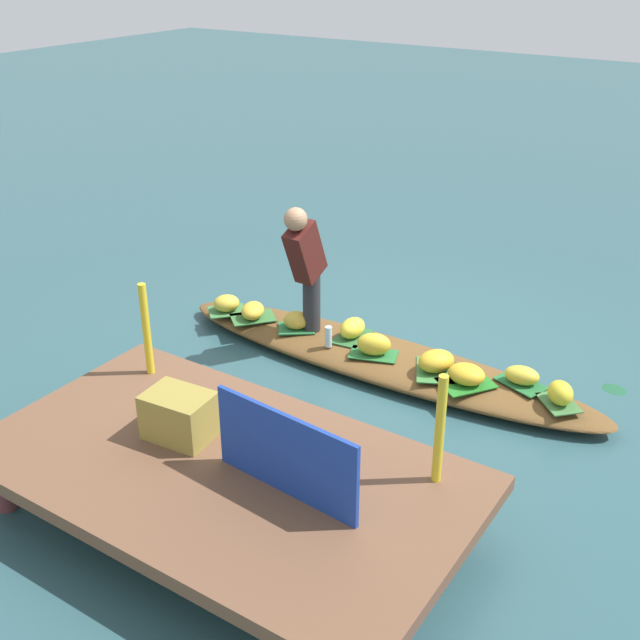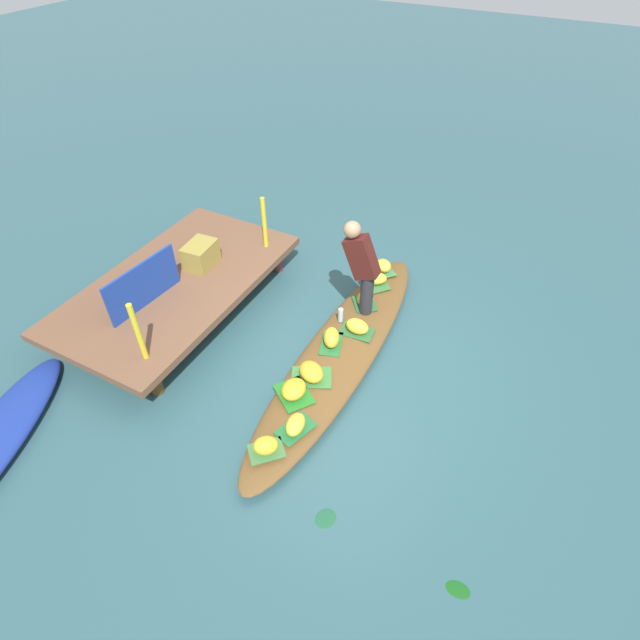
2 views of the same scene
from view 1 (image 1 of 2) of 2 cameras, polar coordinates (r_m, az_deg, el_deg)
canal_water at (r=6.97m, az=4.34°, el=-3.44°), size 40.00×40.00×0.00m
dock_platform at (r=5.13m, az=-7.06°, el=-10.85°), size 3.20×1.80×0.42m
vendor_boat at (r=6.93m, az=4.37°, el=-2.79°), size 4.10×0.83×0.18m
leaf_mat_0 at (r=7.44m, az=-4.87°, el=0.18°), size 0.47×0.49×0.01m
banana_bunch_0 at (r=7.41m, az=-4.89°, el=0.68°), size 0.32×0.35×0.15m
leaf_mat_1 at (r=7.22m, az=-1.72°, el=-0.58°), size 0.42×0.41×0.01m
banana_bunch_1 at (r=7.19m, az=-1.73°, el=-0.01°), size 0.30×0.29×0.16m
leaf_mat_2 at (r=6.79m, az=3.91°, el=-2.50°), size 0.46×0.35×0.01m
banana_bunch_2 at (r=6.74m, az=3.94°, el=-1.77°), size 0.34×0.29×0.20m
leaf_mat_3 at (r=7.60m, az=-6.76°, el=0.67°), size 0.43×0.44×0.01m
banana_bunch_3 at (r=7.56m, az=-6.79°, el=1.21°), size 0.32×0.32×0.16m
leaf_mat_4 at (r=6.60m, az=8.37°, el=-3.62°), size 0.48×0.53×0.01m
banana_bunch_4 at (r=6.56m, az=8.42°, el=-2.95°), size 0.37×0.39×0.18m
leaf_mat_5 at (r=6.56m, az=14.34°, el=-4.46°), size 0.44×0.35×0.01m
banana_bunch_5 at (r=6.52m, az=14.42°, el=-3.90°), size 0.30×0.22×0.15m
leaf_mat_6 at (r=6.47m, az=10.51°, el=-4.49°), size 0.50×0.53×0.01m
banana_bunch_6 at (r=6.43m, az=10.57°, el=-3.88°), size 0.31×0.26×0.16m
leaf_mat_7 at (r=7.07m, az=2.35°, el=-1.22°), size 0.29×0.42×0.01m
banana_bunch_7 at (r=7.03m, az=2.37°, el=-0.58°), size 0.20×0.29×0.18m
leaf_mat_8 at (r=6.38m, az=16.91°, el=-5.76°), size 0.41×0.41×0.01m
banana_bunch_8 at (r=6.33m, az=17.01°, el=-5.07°), size 0.29×0.30×0.18m
vendor_person at (r=6.85m, az=-1.05°, el=4.24°), size 0.20×0.46×1.22m
water_bottle at (r=6.87m, az=0.62°, el=-1.21°), size 0.06×0.06×0.19m
market_banner at (r=4.68m, az=-2.51°, el=-9.68°), size 1.04×0.11×0.55m
railing_post_west at (r=4.77m, az=8.66°, el=-7.85°), size 0.06×0.06×0.74m
railing_post_east at (r=6.00m, az=-12.47°, el=-0.67°), size 0.06×0.06×0.74m
produce_crate at (r=5.31m, az=-10.15°, el=-6.83°), size 0.47×0.36×0.32m
drifting_plant_0 at (r=7.08m, az=20.54°, el=-4.71°), size 0.25×0.23×0.01m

